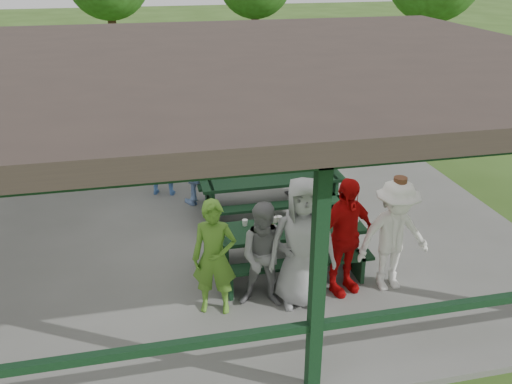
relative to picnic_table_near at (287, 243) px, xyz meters
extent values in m
plane|color=#304E18|center=(-0.41, 1.20, -0.57)|extent=(90.00, 90.00, 0.00)
cube|color=slate|center=(-0.41, 1.20, -0.52)|extent=(10.00, 8.00, 0.10)
cube|color=black|center=(-0.41, -2.60, 1.03)|extent=(0.15, 0.15, 3.00)
cube|color=black|center=(-0.41, 5.00, 1.03)|extent=(0.15, 0.15, 3.00)
cube|color=black|center=(4.39, 5.00, 1.03)|extent=(0.15, 0.15, 3.00)
cube|color=black|center=(-2.81, -2.60, 0.43)|extent=(4.65, 0.10, 0.10)
cube|color=black|center=(1.99, -2.60, 0.43)|extent=(4.65, 0.10, 0.10)
cube|color=black|center=(-2.81, 5.00, 0.43)|extent=(4.65, 0.10, 0.10)
cube|color=black|center=(1.99, 5.00, 0.43)|extent=(4.65, 0.10, 0.10)
cube|color=black|center=(-0.41, -2.60, 2.43)|extent=(9.80, 0.15, 0.20)
cube|color=black|center=(-0.41, 5.00, 2.43)|extent=(9.80, 0.15, 0.20)
cube|color=#312723|center=(-0.41, 1.20, 2.65)|extent=(10.60, 8.60, 0.24)
cube|color=black|center=(0.00, 0.00, 0.25)|extent=(2.41, 0.75, 0.06)
cube|color=black|center=(0.00, -0.56, -0.04)|extent=(2.41, 0.28, 0.05)
cube|color=black|center=(0.00, 0.55, -0.04)|extent=(2.41, 0.28, 0.05)
cube|color=black|center=(-1.02, 0.00, -0.09)|extent=(0.06, 0.70, 0.75)
cube|color=black|center=(1.02, 0.00, -0.09)|extent=(0.06, 0.70, 0.75)
cube|color=black|center=(-1.02, 0.00, -0.24)|extent=(0.06, 1.39, 0.45)
cube|color=black|center=(1.02, 0.00, -0.24)|extent=(0.06, 1.39, 0.45)
cube|color=black|center=(0.26, 2.00, 0.25)|extent=(2.74, 0.75, 0.06)
cube|color=black|center=(0.26, 1.44, -0.04)|extent=(2.74, 0.28, 0.05)
cube|color=black|center=(0.26, 2.55, -0.04)|extent=(2.74, 0.28, 0.05)
cube|color=black|center=(-0.93, 2.00, -0.09)|extent=(0.06, 0.70, 0.75)
cube|color=black|center=(1.45, 2.00, -0.09)|extent=(0.06, 0.70, 0.75)
cube|color=black|center=(-0.93, 2.00, -0.24)|extent=(0.06, 1.39, 0.45)
cube|color=black|center=(1.45, 2.00, -0.24)|extent=(0.06, 1.39, 0.45)
cylinder|color=white|center=(-1.07, 0.00, 0.29)|extent=(0.22, 0.22, 0.01)
torus|color=olive|center=(-1.11, -0.02, 0.31)|extent=(0.10, 0.10, 0.03)
torus|color=olive|center=(-1.03, -0.02, 0.31)|extent=(0.10, 0.10, 0.03)
torus|color=olive|center=(-1.07, 0.04, 0.31)|extent=(0.10, 0.10, 0.03)
cylinder|color=white|center=(-0.24, 0.00, 0.29)|extent=(0.22, 0.22, 0.01)
torus|color=olive|center=(-0.28, -0.02, 0.31)|extent=(0.10, 0.10, 0.03)
torus|color=olive|center=(-0.20, -0.02, 0.31)|extent=(0.10, 0.10, 0.03)
torus|color=olive|center=(-0.24, 0.04, 0.31)|extent=(0.10, 0.10, 0.03)
cylinder|color=white|center=(0.37, 0.00, 0.29)|extent=(0.22, 0.22, 0.01)
torus|color=olive|center=(0.33, -0.02, 0.31)|extent=(0.10, 0.10, 0.03)
torus|color=olive|center=(0.41, -0.02, 0.31)|extent=(0.10, 0.10, 0.03)
torus|color=olive|center=(0.37, 0.04, 0.31)|extent=(0.10, 0.10, 0.03)
cylinder|color=white|center=(1.08, 0.00, 0.29)|extent=(0.22, 0.22, 0.01)
torus|color=olive|center=(1.04, -0.02, 0.31)|extent=(0.10, 0.10, 0.03)
torus|color=olive|center=(1.12, -0.02, 0.31)|extent=(0.10, 0.10, 0.03)
torus|color=olive|center=(1.08, 0.04, 0.31)|extent=(0.10, 0.10, 0.03)
cylinder|color=#381E0F|center=(-0.29, -0.18, 0.33)|extent=(0.06, 0.06, 0.10)
cylinder|color=#381E0F|center=(-0.20, -0.18, 0.33)|extent=(0.06, 0.06, 0.10)
cylinder|color=#381E0F|center=(-0.17, -0.18, 0.33)|extent=(0.06, 0.06, 0.10)
cylinder|color=#381E0F|center=(-0.01, -0.18, 0.33)|extent=(0.06, 0.06, 0.10)
cone|color=white|center=(-0.64, 0.20, 0.33)|extent=(0.09, 0.09, 0.10)
cone|color=white|center=(-0.30, 0.20, 0.33)|extent=(0.09, 0.09, 0.10)
cone|color=white|center=(-0.15, 0.20, 0.33)|extent=(0.09, 0.09, 0.10)
cone|color=white|center=(-0.08, 0.20, 0.33)|extent=(0.09, 0.09, 0.10)
imported|color=#538928|center=(-1.28, -0.84, 0.39)|extent=(0.71, 0.56, 1.71)
imported|color=gray|center=(-0.55, -0.87, 0.34)|extent=(0.93, 0.81, 1.61)
imported|color=#949597|center=(-0.04, -0.91, 0.51)|extent=(1.03, 0.74, 1.95)
imported|color=#BB0A0B|center=(0.64, -0.76, 0.45)|extent=(1.16, 0.77, 1.83)
imported|color=white|center=(1.39, -0.84, 0.41)|extent=(1.17, 0.71, 1.76)
cylinder|color=#58321E|center=(1.39, -0.84, 1.23)|extent=(0.33, 0.33, 0.02)
cylinder|color=#58321E|center=(1.39, -0.84, 1.29)|extent=(0.20, 0.20, 0.11)
imported|color=#9ABCEE|center=(-1.04, 2.85, 0.35)|extent=(1.60, 0.87, 1.64)
imported|color=#416AAA|center=(-1.76, 3.40, 0.49)|extent=(0.80, 0.63, 1.91)
imported|color=gray|center=(0.99, 2.84, 0.41)|extent=(0.97, 0.82, 1.76)
imported|color=silver|center=(1.03, 8.78, 0.16)|extent=(5.73, 4.07, 1.45)
cube|color=navy|center=(-3.95, 8.82, 0.22)|extent=(3.04, 2.08, 0.12)
cube|color=navy|center=(-3.76, 8.15, 0.47)|extent=(2.68, 0.81, 0.40)
cube|color=navy|center=(-4.14, 9.48, 0.47)|extent=(2.68, 0.81, 0.40)
cube|color=navy|center=(-5.28, 8.44, 0.47)|extent=(0.43, 1.35, 0.40)
cube|color=navy|center=(-2.62, 9.19, 0.47)|extent=(0.43, 1.35, 0.40)
cylinder|color=black|center=(-4.60, 7.86, -0.19)|extent=(0.77, 0.37, 0.75)
cylinder|color=yellow|center=(-4.60, 7.86, -0.19)|extent=(0.33, 0.28, 0.28)
cylinder|color=black|center=(-5.00, 9.29, -0.19)|extent=(0.77, 0.37, 0.75)
cylinder|color=yellow|center=(-5.00, 9.29, -0.19)|extent=(0.33, 0.28, 0.28)
cylinder|color=black|center=(-2.89, 8.35, -0.19)|extent=(0.77, 0.37, 0.75)
cylinder|color=yellow|center=(-2.89, 8.35, -0.19)|extent=(0.33, 0.28, 0.28)
cylinder|color=black|center=(-3.29, 9.77, -0.19)|extent=(0.77, 0.37, 0.75)
cylinder|color=yellow|center=(-3.29, 9.77, -0.19)|extent=(0.33, 0.28, 0.28)
cube|color=navy|center=(-2.14, 9.33, 0.12)|extent=(0.97, 0.34, 0.08)
cone|color=#F2590C|center=(-5.33, 8.43, 0.57)|extent=(0.13, 0.39, 0.40)
cylinder|color=black|center=(-2.92, 18.00, 0.81)|extent=(0.36, 0.36, 2.77)
cylinder|color=black|center=(3.47, 18.11, 0.74)|extent=(0.36, 0.36, 2.63)
cylinder|color=black|center=(9.62, 13.40, 0.90)|extent=(0.36, 0.36, 2.94)
cylinder|color=black|center=(11.73, 16.78, 0.93)|extent=(0.36, 0.36, 2.99)
camera|label=1|loc=(-2.10, -7.22, 4.27)|focal=38.00mm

